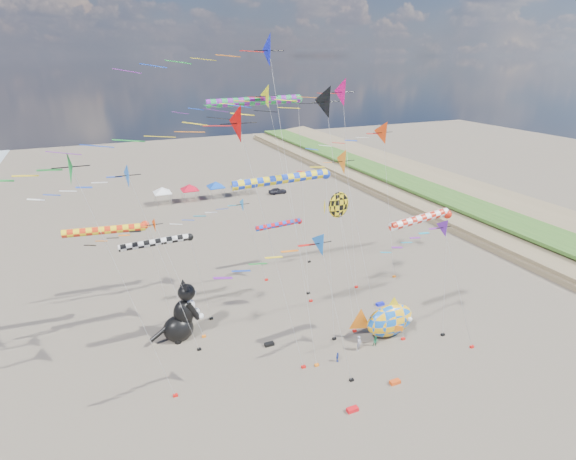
% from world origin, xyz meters
% --- Properties ---
extents(ground, '(260.00, 260.00, 0.00)m').
position_xyz_m(ground, '(0.00, 0.00, 0.00)').
color(ground, brown).
rests_on(ground, ground).
extents(delta_kite_0, '(11.45, 2.67, 19.47)m').
position_xyz_m(delta_kite_0, '(11.91, 18.89, 17.90)').
color(delta_kite_0, '#EB3F0D').
rests_on(delta_kite_0, ground).
extents(delta_kite_1, '(10.37, 1.74, 11.24)m').
position_xyz_m(delta_kite_1, '(-3.69, 24.39, 9.95)').
color(delta_kite_1, '#1D88E0').
rests_on(delta_kite_1, ground).
extents(delta_kite_2, '(11.25, 2.38, 23.35)m').
position_xyz_m(delta_kite_2, '(-0.44, 17.68, 21.87)').
color(delta_kite_2, yellow).
rests_on(delta_kite_2, ground).
extents(delta_kite_3, '(12.09, 2.41, 20.51)m').
position_xyz_m(delta_kite_3, '(-17.90, 8.60, 19.02)').
color(delta_kite_3, '#0F8C2D').
rests_on(delta_kite_3, ground).
extents(delta_kite_4, '(9.61, 1.70, 13.31)m').
position_xyz_m(delta_kite_4, '(8.75, 4.04, 12.07)').
color(delta_kite_4, '#581D97').
rests_on(delta_kite_4, ground).
extents(delta_kite_5, '(12.18, 2.41, 18.50)m').
position_xyz_m(delta_kite_5, '(2.67, 11.22, 17.03)').
color(delta_kite_5, orange).
rests_on(delta_kite_5, ground).
extents(delta_kite_6, '(10.45, 2.09, 18.29)m').
position_xyz_m(delta_kite_6, '(-14.70, 13.86, 16.93)').
color(delta_kite_6, blue).
rests_on(delta_kite_6, ground).
extents(delta_kite_7, '(16.18, 3.00, 23.90)m').
position_xyz_m(delta_kite_7, '(5.41, 18.45, 22.15)').
color(delta_kite_7, '#E80A71').
rests_on(delta_kite_7, ground).
extents(delta_kite_8, '(15.32, 2.85, 22.87)m').
position_xyz_m(delta_kite_8, '(-7.32, 7.70, 21.19)').
color(delta_kite_8, '#D30402').
rests_on(delta_kite_8, ground).
extents(delta_kite_9, '(8.48, 1.55, 12.60)m').
position_xyz_m(delta_kite_9, '(-13.21, 15.73, 11.39)').
color(delta_kite_9, '#FF4401').
rests_on(delta_kite_9, ground).
extents(delta_kite_10, '(10.94, 1.93, 14.37)m').
position_xyz_m(delta_kite_10, '(-4.02, 4.55, 13.03)').
color(delta_kite_10, blue).
rests_on(delta_kite_10, ground).
extents(delta_kite_11, '(14.34, 2.92, 23.62)m').
position_xyz_m(delta_kite_11, '(0.74, 10.70, 21.92)').
color(delta_kite_11, black).
rests_on(delta_kite_11, ground).
extents(delta_kite_12, '(12.43, 2.36, 27.14)m').
position_xyz_m(delta_kite_12, '(-5.27, 7.47, 25.63)').
color(delta_kite_12, '#101BD2').
rests_on(delta_kite_12, ground).
extents(windsock_0, '(8.13, 0.71, 9.84)m').
position_xyz_m(windsock_0, '(-12.03, 18.53, 9.43)').
color(windsock_0, black).
rests_on(windsock_0, ground).
extents(windsock_1, '(7.51, 0.70, 6.35)m').
position_xyz_m(windsock_1, '(3.69, 26.94, 5.96)').
color(windsock_1, red).
rests_on(windsock_1, ground).
extents(windsock_2, '(8.68, 0.77, 11.35)m').
position_xyz_m(windsock_2, '(-16.11, 19.56, 10.91)').
color(windsock_2, red).
rests_on(windsock_2, ground).
extents(windsock_3, '(10.64, 0.82, 22.05)m').
position_xyz_m(windsock_3, '(-1.64, 19.34, 21.55)').
color(windsock_3, green).
rests_on(windsock_3, ground).
extents(windsock_4, '(7.67, 0.76, 13.16)m').
position_xyz_m(windsock_4, '(8.28, 6.68, 12.71)').
color(windsock_4, red).
rests_on(windsock_4, ground).
extents(windsock_5, '(9.67, 0.78, 16.88)m').
position_xyz_m(windsock_5, '(-2.78, 10.33, 16.41)').
color(windsock_5, blue).
rests_on(windsock_5, ground).
extents(angelfish_kite, '(3.74, 3.02, 13.38)m').
position_xyz_m(angelfish_kite, '(4.48, 14.65, 11.97)').
color(angelfish_kite, yellow).
rests_on(angelfish_kite, ground).
extents(cat_inflatable, '(4.65, 2.74, 5.95)m').
position_xyz_m(cat_inflatable, '(-11.04, 16.52, 2.98)').
color(cat_inflatable, black).
rests_on(cat_inflatable, ground).
extents(fish_inflatable, '(6.78, 3.46, 4.41)m').
position_xyz_m(fish_inflatable, '(7.33, 8.65, 1.85)').
color(fish_inflatable, blue).
rests_on(fish_inflatable, ground).
extents(person_adult, '(0.67, 0.59, 1.53)m').
position_xyz_m(person_adult, '(3.57, 7.96, 0.77)').
color(person_adult, gray).
rests_on(person_adult, ground).
extents(child_green, '(0.66, 0.60, 1.09)m').
position_xyz_m(child_green, '(5.32, 7.83, 0.54)').
color(child_green, '#1C6D45').
rests_on(child_green, ground).
extents(child_blue, '(0.57, 0.55, 0.95)m').
position_xyz_m(child_blue, '(0.92, 7.27, 0.48)').
color(child_blue, '#223AA1').
rests_on(child_blue, ground).
extents(kite_bag_0, '(0.90, 0.44, 0.30)m').
position_xyz_m(kite_bag_0, '(-0.97, 1.54, 0.15)').
color(kite_bag_0, red).
rests_on(kite_bag_0, ground).
extents(kite_bag_1, '(0.90, 0.44, 0.30)m').
position_xyz_m(kite_bag_1, '(-3.80, 11.93, 0.15)').
color(kite_bag_1, black).
rests_on(kite_bag_1, ground).
extents(kite_bag_2, '(0.90, 0.44, 0.30)m').
position_xyz_m(kite_bag_2, '(3.92, 2.83, 0.15)').
color(kite_bag_2, '#DF4812').
rests_on(kite_bag_2, ground).
extents(kite_bag_3, '(0.90, 0.44, 0.30)m').
position_xyz_m(kite_bag_3, '(10.03, 13.94, 0.15)').
color(kite_bag_3, '#141CD0').
rests_on(kite_bag_3, ground).
extents(tent_row, '(19.20, 4.20, 3.80)m').
position_xyz_m(tent_row, '(1.50, 60.00, 3.15)').
color(tent_row, white).
rests_on(tent_row, ground).
extents(parked_car, '(3.60, 1.45, 1.23)m').
position_xyz_m(parked_car, '(15.90, 58.00, 0.61)').
color(parked_car, '#26262D').
rests_on(parked_car, ground).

